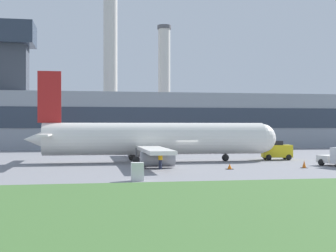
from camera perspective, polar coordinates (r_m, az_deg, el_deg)
name	(u,v)px	position (r m, az deg, el deg)	size (l,w,h in m)	color
ground_plane	(185,162)	(52.53, 2.13, -4.45)	(400.00, 400.00, 0.00)	gray
terminal_building	(138,118)	(87.44, -3.65, 0.94)	(89.44, 11.71, 22.46)	#8C939E
smokestack_left	(110,50)	(117.59, -7.03, 9.16)	(3.93, 3.93, 45.23)	beige
smokestack_right	(164,83)	(117.56, -0.46, 5.23)	(3.46, 3.46, 29.27)	beige
airplane	(152,139)	(52.62, -1.91, -1.64)	(28.58, 25.89, 10.04)	white
pushback_tug	(277,151)	(57.85, 13.13, -3.02)	(3.63, 2.50, 2.30)	yellow
ground_crew_person	(160,159)	(44.14, -0.94, -4.09)	(0.57, 0.57, 1.83)	#23283D
traffic_cone_near_nose	(304,164)	(47.39, 16.26, -4.53)	(0.55, 0.55, 0.73)	black
traffic_cone_wingtip	(230,167)	(44.59, 7.53, -4.95)	(0.67, 0.67, 0.52)	black
utility_cabinet	(137,172)	(34.99, -3.76, -5.57)	(0.91, 0.68, 1.37)	silver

